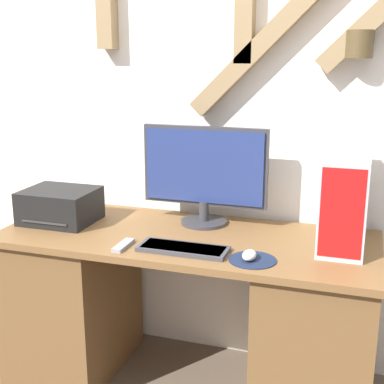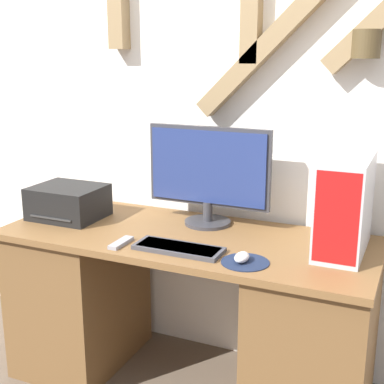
{
  "view_description": "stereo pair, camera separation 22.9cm",
  "coord_description": "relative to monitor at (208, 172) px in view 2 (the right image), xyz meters",
  "views": [
    {
      "loc": [
        0.71,
        -1.78,
        1.54
      ],
      "look_at": [
        0.03,
        0.33,
        0.95
      ],
      "focal_mm": 50.0,
      "sensor_mm": 36.0,
      "label": 1
    },
    {
      "loc": [
        0.93,
        -1.69,
        1.54
      ],
      "look_at": [
        0.03,
        0.33,
        0.95
      ],
      "focal_mm": 50.0,
      "sensor_mm": 36.0,
      "label": 2
    }
  ],
  "objects": [
    {
      "name": "wall_back",
      "position": [
        -0.02,
        0.2,
        0.37
      ],
      "size": [
        6.4,
        0.17,
        2.7
      ],
      "color": "white",
      "rests_on": "ground_plane"
    },
    {
      "name": "desk",
      "position": [
        -0.03,
        -0.18,
        -0.61
      ],
      "size": [
        1.65,
        0.67,
        0.75
      ],
      "color": "brown",
      "rests_on": "ground_plane"
    },
    {
      "name": "monitor",
      "position": [
        0.0,
        0.0,
        0.0
      ],
      "size": [
        0.59,
        0.22,
        0.46
      ],
      "color": "#333338",
      "rests_on": "desk"
    },
    {
      "name": "keyboard",
      "position": [
        0.02,
        -0.37,
        -0.24
      ],
      "size": [
        0.37,
        0.14,
        0.02
      ],
      "color": "#3D3D42",
      "rests_on": "desk"
    },
    {
      "name": "mousepad",
      "position": [
        0.31,
        -0.38,
        -0.25
      ],
      "size": [
        0.19,
        0.19,
        0.0
      ],
      "color": "#19233D",
      "rests_on": "desk"
    },
    {
      "name": "mouse",
      "position": [
        0.3,
        -0.39,
        -0.23
      ],
      "size": [
        0.05,
        0.09,
        0.04
      ],
      "color": "silver",
      "rests_on": "mousepad"
    },
    {
      "name": "computer_tower",
      "position": [
        0.63,
        -0.1,
        -0.05
      ],
      "size": [
        0.18,
        0.41,
        0.39
      ],
      "color": "#B2B2B7",
      "rests_on": "desk"
    },
    {
      "name": "printer",
      "position": [
        -0.66,
        -0.18,
        -0.17
      ],
      "size": [
        0.33,
        0.28,
        0.16
      ],
      "color": "black",
      "rests_on": "desk"
    },
    {
      "name": "remote_control",
      "position": [
        -0.23,
        -0.41,
        -0.24
      ],
      "size": [
        0.04,
        0.14,
        0.02
      ],
      "color": "gray",
      "rests_on": "desk"
    }
  ]
}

